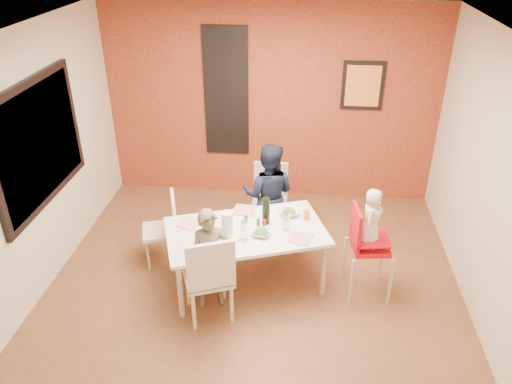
# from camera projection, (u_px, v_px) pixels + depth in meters

# --- Properties ---
(ground) EXTENTS (4.50, 4.50, 0.00)m
(ground) POSITION_uv_depth(u_px,v_px,m) (253.00, 289.00, 5.45)
(ground) COLOR brown
(ground) RESTS_ON ground
(ceiling) EXTENTS (4.50, 4.50, 0.02)m
(ceiling) POSITION_uv_depth(u_px,v_px,m) (252.00, 36.00, 4.15)
(ceiling) COLOR white
(ceiling) RESTS_ON wall_back
(wall_back) EXTENTS (4.50, 0.02, 2.70)m
(wall_back) POSITION_uv_depth(u_px,v_px,m) (271.00, 104.00, 6.76)
(wall_back) COLOR beige
(wall_back) RESTS_ON ground
(wall_front) EXTENTS (4.50, 0.02, 2.70)m
(wall_front) POSITION_uv_depth(u_px,v_px,m) (210.00, 360.00, 2.84)
(wall_front) COLOR beige
(wall_front) RESTS_ON ground
(wall_left) EXTENTS (0.02, 4.50, 2.70)m
(wall_left) POSITION_uv_depth(u_px,v_px,m) (30.00, 169.00, 5.00)
(wall_left) COLOR beige
(wall_left) RESTS_ON ground
(wall_right) EXTENTS (0.02, 4.50, 2.70)m
(wall_right) POSITION_uv_depth(u_px,v_px,m) (495.00, 191.00, 4.60)
(wall_right) COLOR beige
(wall_right) RESTS_ON ground
(brick_accent_wall) EXTENTS (4.50, 0.02, 2.70)m
(brick_accent_wall) POSITION_uv_depth(u_px,v_px,m) (271.00, 104.00, 6.75)
(brick_accent_wall) COLOR maroon
(brick_accent_wall) RESTS_ON ground
(picture_window_frame) EXTENTS (0.05, 1.70, 1.30)m
(picture_window_frame) POSITION_uv_depth(u_px,v_px,m) (39.00, 143.00, 5.08)
(picture_window_frame) COLOR black
(picture_window_frame) RESTS_ON wall_left
(picture_window_pane) EXTENTS (0.02, 1.55, 1.15)m
(picture_window_pane) POSITION_uv_depth(u_px,v_px,m) (40.00, 143.00, 5.08)
(picture_window_pane) COLOR black
(picture_window_pane) RESTS_ON wall_left
(glassblock_strip) EXTENTS (0.55, 0.03, 1.70)m
(glassblock_strip) POSITION_uv_depth(u_px,v_px,m) (226.00, 92.00, 6.71)
(glassblock_strip) COLOR silver
(glassblock_strip) RESTS_ON wall_back
(glassblock_surround) EXTENTS (0.60, 0.03, 1.76)m
(glassblock_surround) POSITION_uv_depth(u_px,v_px,m) (226.00, 93.00, 6.71)
(glassblock_surround) COLOR black
(glassblock_surround) RESTS_ON wall_back
(art_print_frame) EXTENTS (0.54, 0.03, 0.64)m
(art_print_frame) POSITION_uv_depth(u_px,v_px,m) (363.00, 86.00, 6.48)
(art_print_frame) COLOR black
(art_print_frame) RESTS_ON wall_back
(art_print_canvas) EXTENTS (0.44, 0.01, 0.54)m
(art_print_canvas) POSITION_uv_depth(u_px,v_px,m) (363.00, 86.00, 6.46)
(art_print_canvas) COLOR orange
(art_print_canvas) RESTS_ON wall_back
(dining_table) EXTENTS (1.86, 1.41, 0.69)m
(dining_table) POSITION_uv_depth(u_px,v_px,m) (246.00, 235.00, 5.26)
(dining_table) COLOR white
(dining_table) RESTS_ON ground
(chair_near) EXTENTS (0.60, 0.60, 0.99)m
(chair_near) POSITION_uv_depth(u_px,v_px,m) (209.00, 274.00, 4.79)
(chair_near) COLOR silver
(chair_near) RESTS_ON ground
(chair_far) EXTENTS (0.43, 0.43, 0.92)m
(chair_far) POSITION_uv_depth(u_px,v_px,m) (270.00, 195.00, 6.24)
(chair_far) COLOR beige
(chair_far) RESTS_ON ground
(chair_left) EXTENTS (0.49, 0.49, 0.84)m
(chair_left) POSITION_uv_depth(u_px,v_px,m) (166.00, 225.00, 5.72)
(chair_left) COLOR silver
(chair_left) RESTS_ON ground
(high_chair) EXTENTS (0.49, 0.49, 1.04)m
(high_chair) POSITION_uv_depth(u_px,v_px,m) (366.00, 243.00, 5.13)
(high_chair) COLOR red
(high_chair) RESTS_ON ground
(child_near) EXTENTS (0.47, 0.38, 1.11)m
(child_near) POSITION_uv_depth(u_px,v_px,m) (211.00, 259.00, 5.00)
(child_near) COLOR brown
(child_near) RESTS_ON ground
(child_far) EXTENTS (0.68, 0.55, 1.31)m
(child_far) POSITION_uv_depth(u_px,v_px,m) (269.00, 195.00, 5.96)
(child_far) COLOR #151A31
(child_far) RESTS_ON ground
(toddler) EXTENTS (0.29, 0.36, 0.63)m
(toddler) POSITION_uv_depth(u_px,v_px,m) (372.00, 218.00, 4.99)
(toddler) COLOR silver
(toddler) RESTS_ON high_chair
(plate_near_left) EXTENTS (0.30, 0.30, 0.01)m
(plate_near_left) POSITION_uv_depth(u_px,v_px,m) (207.00, 255.00, 4.83)
(plate_near_left) COLOR silver
(plate_near_left) RESTS_ON dining_table
(plate_far_mid) EXTENTS (0.26, 0.26, 0.01)m
(plate_far_mid) POSITION_uv_depth(u_px,v_px,m) (244.00, 210.00, 5.57)
(plate_far_mid) COLOR white
(plate_far_mid) RESTS_ON dining_table
(plate_near_right) EXTENTS (0.27, 0.27, 0.01)m
(plate_near_right) POSITION_uv_depth(u_px,v_px,m) (300.00, 239.00, 5.08)
(plate_near_right) COLOR silver
(plate_near_right) RESTS_ON dining_table
(plate_far_left) EXTENTS (0.29, 0.29, 0.01)m
(plate_far_left) POSITION_uv_depth(u_px,v_px,m) (189.00, 223.00, 5.33)
(plate_far_left) COLOR white
(plate_far_left) RESTS_ON dining_table
(salad_bowl_a) EXTENTS (0.24, 0.24, 0.05)m
(salad_bowl_a) POSITION_uv_depth(u_px,v_px,m) (261.00, 233.00, 5.14)
(salad_bowl_a) COLOR white
(salad_bowl_a) RESTS_ON dining_table
(salad_bowl_b) EXTENTS (0.29, 0.29, 0.06)m
(salad_bowl_b) POSITION_uv_depth(u_px,v_px,m) (289.00, 212.00, 5.49)
(salad_bowl_b) COLOR white
(salad_bowl_b) RESTS_ON dining_table
(wine_bottle) EXTENTS (0.08, 0.08, 0.31)m
(wine_bottle) POSITION_uv_depth(u_px,v_px,m) (266.00, 211.00, 5.28)
(wine_bottle) COLOR black
(wine_bottle) RESTS_ON dining_table
(wine_glass_a) EXTENTS (0.07, 0.07, 0.21)m
(wine_glass_a) POSITION_uv_depth(u_px,v_px,m) (244.00, 231.00, 5.03)
(wine_glass_a) COLOR white
(wine_glass_a) RESTS_ON dining_table
(wine_glass_b) EXTENTS (0.08, 0.08, 0.22)m
(wine_glass_b) POSITION_uv_depth(u_px,v_px,m) (286.00, 221.00, 5.19)
(wine_glass_b) COLOR silver
(wine_glass_b) RESTS_ON dining_table
(paper_towel_roll) EXTENTS (0.12, 0.12, 0.27)m
(paper_towel_roll) POSITION_uv_depth(u_px,v_px,m) (227.00, 224.00, 5.08)
(paper_towel_roll) COLOR white
(paper_towel_roll) RESTS_ON dining_table
(condiment_red) EXTENTS (0.03, 0.03, 0.12)m
(condiment_red) POSITION_uv_depth(u_px,v_px,m) (264.00, 225.00, 5.21)
(condiment_red) COLOR red
(condiment_red) RESTS_ON dining_table
(condiment_green) EXTENTS (0.03, 0.03, 0.14)m
(condiment_green) POSITION_uv_depth(u_px,v_px,m) (258.00, 224.00, 5.21)
(condiment_green) COLOR #326F25
(condiment_green) RESTS_ON dining_table
(condiment_brown) EXTENTS (0.04, 0.04, 0.15)m
(condiment_brown) POSITION_uv_depth(u_px,v_px,m) (246.00, 221.00, 5.24)
(condiment_brown) COLOR brown
(condiment_brown) RESTS_ON dining_table
(sippy_cup) EXTENTS (0.07, 0.07, 0.11)m
(sippy_cup) POSITION_uv_depth(u_px,v_px,m) (306.00, 214.00, 5.40)
(sippy_cup) COLOR orange
(sippy_cup) RESTS_ON dining_table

